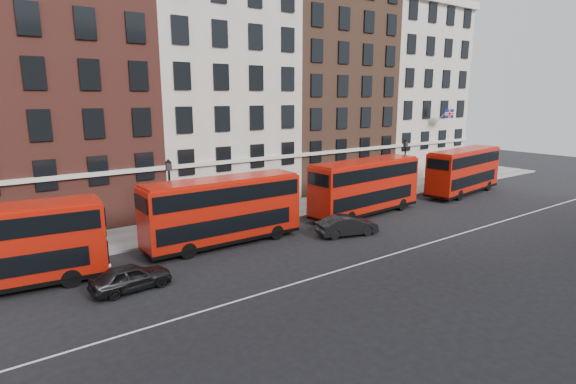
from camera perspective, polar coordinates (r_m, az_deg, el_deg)
ground at (r=28.20m, az=7.65°, el=-7.45°), size 120.00×120.00×0.00m
pavement at (r=36.13m, az=-3.91°, el=-2.89°), size 80.00×5.00×0.15m
kerb at (r=34.11m, az=-1.66°, el=-3.76°), size 80.00×0.30×0.16m
road_centre_line at (r=26.88m, az=10.62°, el=-8.53°), size 70.00×0.12×0.01m
building_terrace at (r=41.24m, az=-10.11°, el=13.07°), size 64.00×11.95×22.00m
bus_b at (r=28.80m, az=-8.28°, el=-2.21°), size 10.37×2.57×4.35m
bus_c at (r=36.35m, az=9.79°, el=0.79°), size 10.74×3.32×4.44m
bus_d at (r=46.86m, az=21.41°, el=2.60°), size 10.72×3.91×4.40m
car_rear at (r=23.73m, az=-19.32°, el=-10.16°), size 3.96×1.76×1.32m
car_front at (r=31.09m, az=7.54°, el=-4.24°), size 4.47×2.54×1.40m
lamp_post_left at (r=30.09m, az=-14.73°, el=-0.41°), size 0.44×0.44×5.33m
lamp_post_right at (r=43.91m, az=14.58°, el=3.42°), size 0.44×0.44×5.33m
traffic_light at (r=49.37m, az=19.63°, el=3.27°), size 0.25×0.45×3.27m
iron_railings at (r=37.82m, az=-5.70°, el=-1.34°), size 6.60×0.06×1.00m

